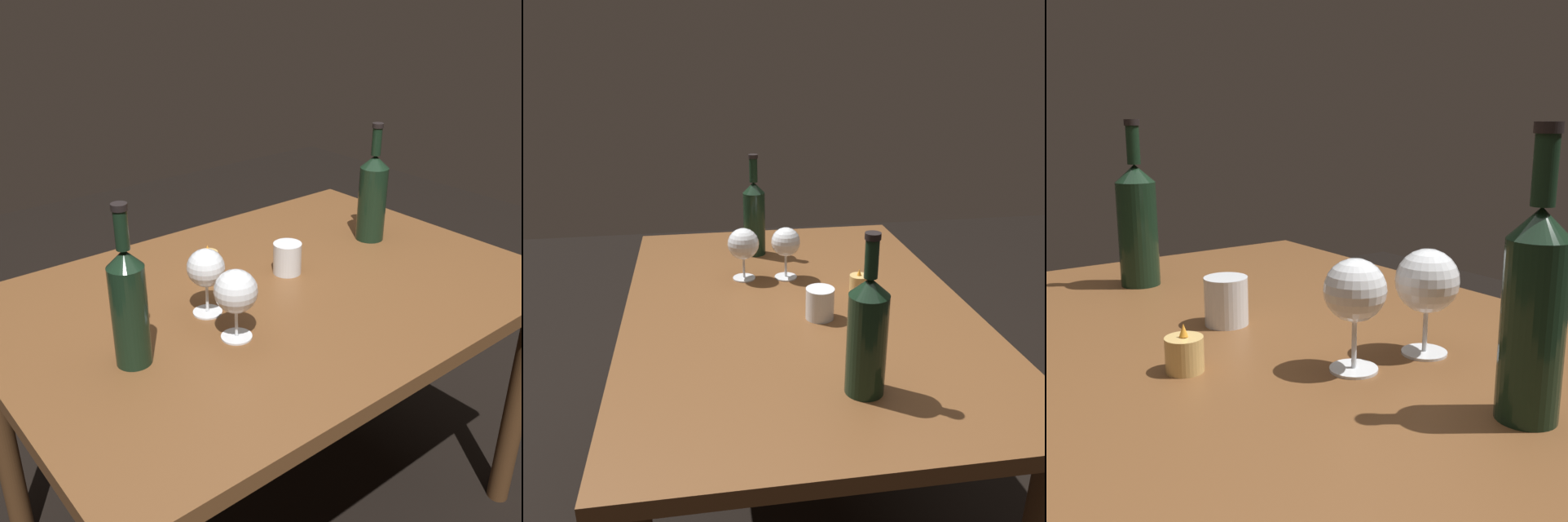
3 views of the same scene
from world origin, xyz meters
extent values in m
plane|color=black|center=(0.00, 0.00, 0.00)|extent=(6.00, 6.00, 0.00)
cube|color=brown|center=(0.00, 0.00, 0.72)|extent=(1.30, 0.90, 0.04)
cylinder|color=#50311A|center=(0.58, -0.38, 0.35)|extent=(0.06, 0.06, 0.70)
cylinder|color=#50311A|center=(-0.58, 0.38, 0.35)|extent=(0.06, 0.06, 0.70)
cylinder|color=#50311A|center=(0.58, 0.38, 0.35)|extent=(0.06, 0.06, 0.70)
cylinder|color=white|center=(-0.20, -0.12, 0.74)|extent=(0.07, 0.07, 0.00)
cylinder|color=white|center=(-0.20, -0.12, 0.78)|extent=(0.01, 0.01, 0.07)
sphere|color=white|center=(-0.20, -0.12, 0.85)|extent=(0.09, 0.09, 0.09)
cylinder|color=beige|center=(-0.20, -0.12, 0.85)|extent=(0.07, 0.07, 0.03)
cylinder|color=white|center=(-0.19, 0.00, 0.74)|extent=(0.07, 0.07, 0.00)
cylinder|color=white|center=(-0.19, 0.00, 0.78)|extent=(0.01, 0.01, 0.07)
sphere|color=white|center=(-0.19, 0.00, 0.85)|extent=(0.08, 0.08, 0.08)
cylinder|color=beige|center=(-0.19, 0.00, 0.85)|extent=(0.07, 0.07, 0.02)
cylinder|color=black|center=(-0.41, -0.07, 0.84)|extent=(0.07, 0.07, 0.21)
cone|color=black|center=(-0.41, -0.07, 0.96)|extent=(0.07, 0.07, 0.03)
cylinder|color=black|center=(-0.41, -0.07, 1.02)|extent=(0.03, 0.03, 0.08)
cylinder|color=black|center=(-0.41, -0.07, 1.06)|extent=(0.03, 0.03, 0.01)
cylinder|color=black|center=(0.42, 0.06, 0.84)|extent=(0.08, 0.08, 0.21)
cone|color=black|center=(0.42, 0.06, 0.97)|extent=(0.08, 0.08, 0.03)
cylinder|color=black|center=(0.42, 0.06, 1.02)|extent=(0.03, 0.03, 0.07)
cylinder|color=black|center=(0.42, 0.06, 1.06)|extent=(0.03, 0.03, 0.01)
cylinder|color=white|center=(0.09, 0.04, 0.78)|extent=(0.07, 0.07, 0.08)
cylinder|color=silver|center=(0.09, 0.04, 0.76)|extent=(0.06, 0.06, 0.03)
cylinder|color=#DBB266|center=(-0.06, 0.19, 0.76)|extent=(0.05, 0.05, 0.05)
cylinder|color=white|center=(-0.06, 0.19, 0.76)|extent=(0.04, 0.04, 0.03)
cone|color=#F99E2D|center=(-0.06, 0.19, 0.80)|extent=(0.01, 0.01, 0.02)
camera|label=1|loc=(-0.85, -1.01, 1.43)|focal=42.60mm
camera|label=2|loc=(1.33, -0.24, 1.38)|focal=38.67mm
camera|label=3|loc=(-0.80, 0.52, 1.07)|focal=43.53mm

